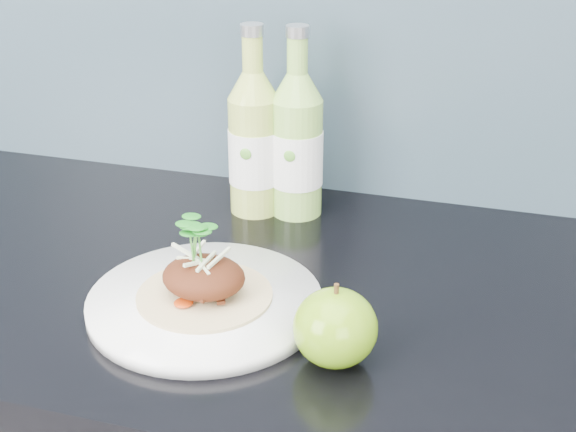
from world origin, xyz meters
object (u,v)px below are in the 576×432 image
at_px(cider_bottle_left, 254,143).
at_px(green_apple, 335,328).
at_px(dinner_plate, 205,303).
at_px(cider_bottle_right, 297,145).

bearing_deg(cider_bottle_left, green_apple, -66.48).
distance_m(dinner_plate, cider_bottle_left, 0.29).
xyz_separation_m(dinner_plate, cider_bottle_left, (-0.03, 0.27, 0.09)).
distance_m(green_apple, cider_bottle_left, 0.38).
bearing_deg(dinner_plate, cider_bottle_right, 84.29).
bearing_deg(dinner_plate, cider_bottle_left, 96.59).
bearing_deg(green_apple, cider_bottle_left, 121.00).
bearing_deg(cider_bottle_right, green_apple, -87.64).
bearing_deg(green_apple, dinner_plate, 161.22).
xyz_separation_m(dinner_plate, cider_bottle_right, (0.03, 0.28, 0.09)).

